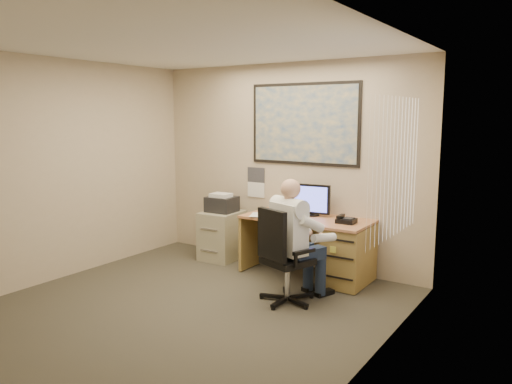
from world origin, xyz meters
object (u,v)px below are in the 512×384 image
Objects in this scene: desk at (332,245)px; office_chair at (287,276)px; filing_cabinet at (222,231)px; person at (289,241)px.

desk is 1.53× the size of office_chair.
office_chair is (-0.08, -0.97, -0.14)m from desk.
filing_cabinet is 0.90× the size of office_chair.
person is at bearing 120.27° from office_chair.
office_chair is at bearing -34.15° from filing_cabinet.
office_chair is (1.61, -0.98, -0.10)m from filing_cabinet.
desk is 1.69m from filing_cabinet.
person is (1.60, -0.90, 0.27)m from filing_cabinet.
person reaches higher than filing_cabinet.
filing_cabinet is 1.89m from office_chair.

